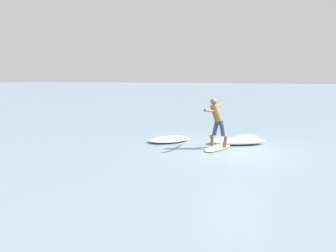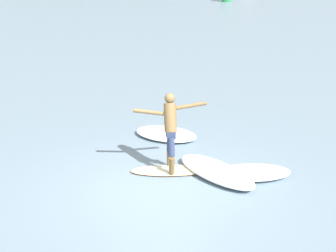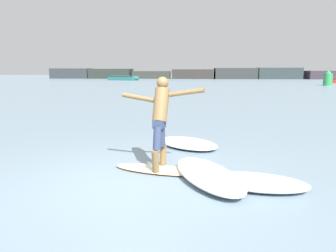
# 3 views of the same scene
# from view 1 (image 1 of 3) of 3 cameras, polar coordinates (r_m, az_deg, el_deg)

# --- Properties ---
(ground_plane) EXTENTS (200.00, 200.00, 0.00)m
(ground_plane) POSITION_cam_1_polar(r_m,az_deg,el_deg) (11.61, 11.50, -4.47)
(ground_plane) COLOR slate
(surfboard) EXTENTS (2.05, 1.03, 0.20)m
(surfboard) POSITION_cam_1_polar(r_m,az_deg,el_deg) (12.17, 8.84, -3.62)
(surfboard) COLOR beige
(surfboard) RESTS_ON ground
(surfer) EXTENTS (1.64, 0.75, 1.75)m
(surfer) POSITION_cam_1_polar(r_m,az_deg,el_deg) (12.00, 8.47, 1.38)
(surfer) COLOR brown
(surfer) RESTS_ON surfboard
(wave_foam_at_tail) EXTENTS (1.88, 1.20, 0.20)m
(wave_foam_at_tail) POSITION_cam_1_polar(r_m,az_deg,el_deg) (13.66, 13.30, -2.12)
(wave_foam_at_tail) COLOR white
(wave_foam_at_tail) RESTS_ON ground
(wave_foam_at_nose) EXTENTS (1.65, 2.37, 0.24)m
(wave_foam_at_nose) POSITION_cam_1_polar(r_m,az_deg,el_deg) (12.93, 11.82, -2.58)
(wave_foam_at_nose) COLOR white
(wave_foam_at_nose) RESTS_ON ground
(wave_foam_beside) EXTENTS (2.02, 1.98, 0.17)m
(wave_foam_beside) POSITION_cam_1_polar(r_m,az_deg,el_deg) (13.15, 0.22, -2.34)
(wave_foam_beside) COLOR white
(wave_foam_beside) RESTS_ON ground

